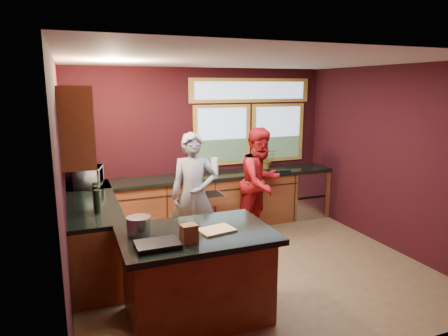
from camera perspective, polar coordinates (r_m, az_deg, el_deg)
floor at (r=5.53m, az=3.91°, el=-14.06°), size 4.50×4.50×0.00m
room_shell at (r=5.10m, az=-3.48°, el=4.89°), size 4.52×4.02×2.71m
back_counter at (r=6.90m, az=-0.55°, el=-4.61°), size 4.50×0.64×0.93m
left_counter at (r=5.69m, az=-18.24°, el=-8.80°), size 0.64×2.30×0.93m
island at (r=4.29m, az=-3.87°, el=-14.93°), size 1.55×1.05×0.95m
person_grey at (r=5.66m, az=-4.34°, el=-3.88°), size 0.74×0.59×1.77m
person_red at (r=6.42m, az=5.25°, el=-2.06°), size 1.05×0.94×1.76m
microwave at (r=6.23m, az=-18.73°, el=-1.22°), size 0.46×0.59×0.29m
potted_plant at (r=7.16m, az=6.02°, el=1.23°), size 0.33×0.28×0.36m
paper_towel at (r=6.72m, az=-1.37°, el=0.26°), size 0.12×0.12×0.28m
cutting_board at (r=4.12m, az=-1.07°, el=-8.85°), size 0.39×0.31×0.02m
stock_pot at (r=4.10m, az=-12.06°, el=-8.04°), size 0.24×0.24×0.18m
paper_bag at (r=3.81m, az=-5.02°, el=-9.34°), size 0.16×0.13×0.18m
black_tray at (r=3.77m, az=-9.46°, el=-10.77°), size 0.40×0.28×0.05m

